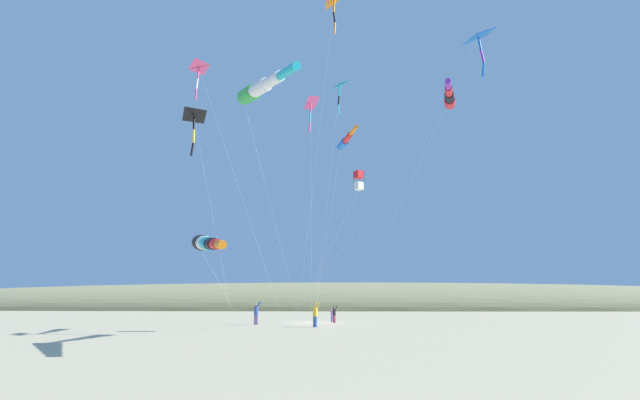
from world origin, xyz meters
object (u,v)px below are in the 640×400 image
Objects in this scene: person_adult_flyer at (256,312)px; kite_box_green_low_center at (359,181)px; kite_delta_blue_topmost at (199,68)px; kite_delta_rainbow_low_near at (310,103)px; kite_delta_checkered_midright at (339,86)px; kite_delta_long_streamer_left at (334,0)px; person_child_green_jacket at (332,315)px; kite_delta_purple_drifting at (478,37)px; kite_windsock_small_distant at (449,97)px; kite_delta_striped_overhead at (194,116)px; kite_windsock_black_fish_shape at (345,141)px; person_bystander_far at (315,314)px; kite_windsock_yellow_midlevel at (259,88)px; kite_windsock_teal_far_right at (206,243)px; person_child_grey_jacket at (334,313)px.

kite_box_green_low_center is (-7.13, -8.07, 8.82)m from person_adult_flyer.
kite_delta_blue_topmost is at bearing 176.01° from person_adult_flyer.
kite_delta_rainbow_low_near reaches higher than kite_box_green_low_center.
kite_delta_checkered_midright reaches higher than kite_box_green_low_center.
kite_delta_rainbow_low_near is (11.26, 2.36, -2.19)m from kite_delta_long_streamer_left.
person_child_green_jacket is at bearing -19.97° from kite_delta_blue_topmost.
kite_windsock_small_distant is at bearing 130.60° from kite_delta_purple_drifting.
kite_delta_rainbow_low_near is at bearing -32.68° from kite_delta_striped_overhead.
kite_windsock_black_fish_shape is 11.48m from kite_delta_purple_drifting.
kite_delta_blue_topmost reaches higher than person_bystander_far.
kite_delta_blue_topmost reaches higher than kite_delta_striped_overhead.
person_child_green_jacket is 24.55m from kite_delta_blue_topmost.
kite_windsock_yellow_midlevel is 1.09× the size of kite_delta_checkered_midright.
kite_delta_blue_topmost is at bearing 160.03° from person_child_green_jacket.
person_child_green_jacket is 0.05× the size of kite_delta_long_streamer_left.
kite_delta_purple_drifting is at bearing -72.51° from kite_delta_blue_topmost.
kite_delta_purple_drifting is 15.65m from kite_delta_rainbow_low_near.
person_bystander_far is 19.02m from kite_delta_rainbow_low_near.
kite_delta_long_streamer_left is at bearing 81.68° from kite_windsock_small_distant.
kite_delta_checkered_midright is 0.91× the size of kite_delta_long_streamer_left.
kite_delta_checkered_midright reaches higher than kite_windsock_teal_far_right.
kite_delta_long_streamer_left is at bearing -38.40° from kite_windsock_teal_far_right.
person_child_grey_jacket is at bearing 40.46° from kite_delta_purple_drifting.
kite_delta_long_streamer_left is (1.02, 6.95, 7.82)m from kite_windsock_small_distant.
kite_delta_checkered_midright is 3.79m from kite_delta_rainbow_low_near.
kite_windsock_small_distant is at bearing -153.24° from person_child_grey_jacket.
kite_delta_rainbow_low_near is (7.25, 3.07, 6.42)m from kite_windsock_black_fish_shape.
person_bystander_far is 0.11× the size of kite_windsock_small_distant.
person_child_green_jacket is 1.66m from person_child_grey_jacket.
kite_delta_checkered_midright is at bearing -135.09° from kite_delta_rainbow_low_near.
kite_delta_checkered_midright is at bearing 34.68° from kite_windsock_small_distant.
kite_delta_purple_drifting reaches higher than kite_windsock_teal_far_right.
kite_windsock_black_fish_shape is at bearing -173.38° from person_child_green_jacket.
person_bystander_far is 18.97m from kite_delta_checkered_midright.
person_adult_flyer is at bearing 58.14° from person_bystander_far.
person_adult_flyer is 15.34m from kite_windsock_black_fish_shape.
kite_delta_long_streamer_left is 10.19m from kite_delta_purple_drifting.
kite_windsock_yellow_midlevel is 1.57× the size of kite_delta_striped_overhead.
kite_windsock_teal_far_right is 1.72× the size of kite_box_green_low_center.
kite_delta_purple_drifting is (1.48, -9.85, -2.15)m from kite_delta_long_streamer_left.
person_bystander_far is at bearing 64.11° from kite_delta_purple_drifting.
kite_windsock_black_fish_shape is 10.16m from kite_delta_rainbow_low_near.
person_adult_flyer is at bearing 48.53° from kite_box_green_low_center.
person_adult_flyer is 0.13× the size of kite_delta_striped_overhead.
kite_box_green_low_center is (7.39, -5.54, -3.16)m from kite_windsock_yellow_midlevel.
kite_windsock_black_fish_shape is 1.07× the size of kite_delta_blue_topmost.
kite_delta_long_streamer_left is (3.99, -7.50, 7.17)m from kite_delta_blue_topmost.
kite_windsock_small_distant is at bearing -128.84° from kite_windsock_black_fish_shape.
person_child_grey_jacket is 20.79m from kite_windsock_small_distant.
kite_windsock_teal_far_right is (-14.05, 3.94, 3.36)m from person_bystander_far.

